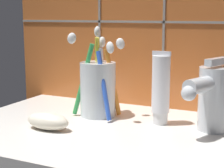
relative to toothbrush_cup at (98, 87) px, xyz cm
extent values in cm
cube|color=silver|center=(8.14, -6.82, -6.99)|extent=(61.45, 38.17, 2.00)
cube|color=gray|center=(8.14, 11.67, 12.71)|extent=(71.45, 0.24, 0.50)
cylinder|color=silver|center=(-0.04, -0.02, -0.53)|extent=(7.16, 7.16, 10.92)
cylinder|color=orange|center=(2.79, 0.92, 1.00)|extent=(3.56, 2.20, 13.36)
ellipsoid|color=white|center=(4.18, 1.51, 8.67)|extent=(2.43, 2.01, 2.49)
cylinder|color=white|center=(-0.06, 1.71, 1.05)|extent=(1.65, 2.72, 13.39)
ellipsoid|color=white|center=(-0.36, 2.64, 8.78)|extent=(1.84, 2.26, 2.39)
cylinder|color=yellow|center=(-0.94, 1.59, 2.08)|extent=(2.19, 3.15, 15.48)
ellipsoid|color=white|center=(-1.50, 2.70, 10.85)|extent=(2.05, 2.36, 2.42)
cylinder|color=green|center=(-2.59, -1.42, 1.51)|extent=(4.72, 2.31, 14.44)
ellipsoid|color=white|center=(-4.67, -2.10, 9.68)|extent=(2.50, 1.92, 2.56)
cylinder|color=blue|center=(2.50, -2.45, 0.84)|extent=(4.59, 3.29, 13.14)
ellipsoid|color=white|center=(4.47, -3.66, 8.33)|extent=(2.61, 2.29, 2.60)
cylinder|color=white|center=(13.15, -0.02, -4.83)|extent=(2.85, 2.85, 2.32)
cylinder|color=white|center=(13.15, -0.02, 1.62)|extent=(3.36, 3.36, 10.58)
cube|color=silver|center=(13.15, -0.02, 7.31)|extent=(3.52, 0.36, 0.80)
cylinder|color=silver|center=(23.03, 0.43, -0.35)|extent=(5.91, 5.91, 11.29)
cylinder|color=silver|center=(21.63, -3.50, 2.81)|extent=(5.31, 8.76, 2.66)
sphere|color=silver|center=(20.23, -7.44, 1.92)|extent=(2.48, 2.48, 2.48)
cube|color=silver|center=(23.03, 0.43, 6.29)|extent=(3.33, 6.12, 1.20)
ellipsoid|color=silver|center=(-3.78, -12.19, -4.46)|extent=(8.36, 4.07, 3.06)
camera|label=1|loc=(34.39, -65.26, 14.30)|focal=60.00mm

